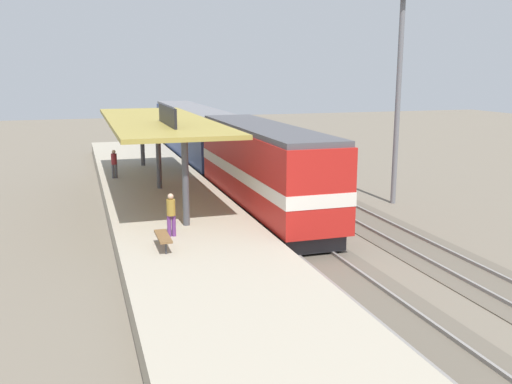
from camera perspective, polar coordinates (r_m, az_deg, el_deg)
ground_plane at (r=33.55m, az=1.71°, el=-0.43°), size 120.00×120.00×0.00m
track_near at (r=32.96m, az=-1.58°, el=-0.60°), size 3.20×110.00×0.16m
track_far at (r=34.47m, az=5.80°, el=-0.10°), size 3.20×110.00×0.16m
platform at (r=31.96m, az=-9.54°, el=-0.41°), size 6.00×44.00×0.90m
station_canopy at (r=31.25m, az=-9.78°, el=6.89°), size 5.20×18.00×4.70m
platform_bench at (r=21.04m, az=-9.24°, el=-4.43°), size 0.44×1.70×0.50m
locomotive at (r=28.50m, az=0.73°, el=2.27°), size 2.93×14.43×4.44m
passenger_carriage_single at (r=45.80m, az=-6.31°, el=5.80°), size 2.90×20.00×4.24m
light_mast at (r=31.94m, az=14.22°, el=13.75°), size 1.10×1.10×11.70m
person_waiting at (r=22.40m, az=-8.46°, el=-2.04°), size 0.34×0.34×1.71m
person_walking at (r=35.22m, az=-13.96°, el=2.88°), size 0.34×0.34×1.71m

